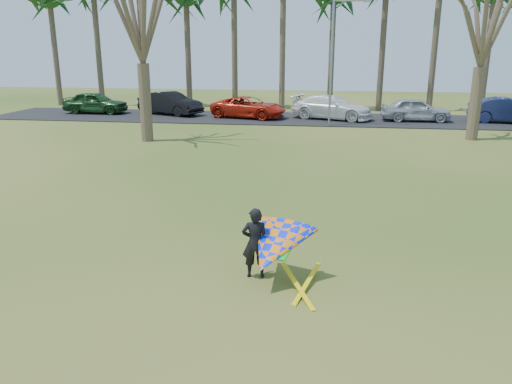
# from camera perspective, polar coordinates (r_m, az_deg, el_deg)

# --- Properties ---
(ground) EXTENTS (100.00, 100.00, 0.00)m
(ground) POSITION_cam_1_polar(r_m,az_deg,el_deg) (12.59, -1.31, -7.34)
(ground) COLOR #1F4A10
(ground) RESTS_ON ground
(parking_strip) EXTENTS (46.00, 7.00, 0.06)m
(parking_strip) POSITION_cam_1_polar(r_m,az_deg,el_deg) (36.77, 5.20, 8.35)
(parking_strip) COLOR black
(parking_strip) RESTS_ON ground
(bare_tree_left) EXTENTS (6.60, 6.60, 9.70)m
(bare_tree_left) POSITION_cam_1_polar(r_m,az_deg,el_deg) (28.25, -13.16, 19.65)
(bare_tree_left) COLOR brown
(bare_tree_left) RESTS_ON ground
(bare_tree_right) EXTENTS (6.27, 6.27, 9.21)m
(bare_tree_right) POSITION_cam_1_polar(r_m,az_deg,el_deg) (30.50, 24.80, 17.70)
(bare_tree_right) COLOR brown
(bare_tree_right) RESTS_ON ground
(streetlight) EXTENTS (2.28, 0.18, 8.00)m
(streetlight) POSITION_cam_1_polar(r_m,az_deg,el_deg) (33.38, 8.93, 15.07)
(streetlight) COLOR gray
(streetlight) RESTS_ON ground
(car_0) EXTENTS (4.91, 2.02, 1.67)m
(car_0) POSITION_cam_1_polar(r_m,az_deg,el_deg) (41.31, -17.87, 9.71)
(car_0) COLOR #19401C
(car_0) RESTS_ON parking_strip
(car_1) EXTENTS (5.47, 3.78, 1.71)m
(car_1) POSITION_cam_1_polar(r_m,az_deg,el_deg) (39.18, -9.79, 9.96)
(car_1) COLOR black
(car_1) RESTS_ON parking_strip
(car_2) EXTENTS (5.92, 3.84, 1.52)m
(car_2) POSITION_cam_1_polar(r_m,az_deg,el_deg) (36.86, -0.85, 9.66)
(car_2) COLOR #B81E0E
(car_2) RESTS_ON parking_strip
(car_3) EXTENTS (6.26, 4.13, 1.68)m
(car_3) POSITION_cam_1_polar(r_m,az_deg,el_deg) (36.55, 8.66, 9.56)
(car_3) COLOR white
(car_3) RESTS_ON parking_strip
(car_4) EXTENTS (4.73, 1.94, 1.61)m
(car_4) POSITION_cam_1_polar(r_m,az_deg,el_deg) (36.85, 17.81, 8.97)
(car_4) COLOR #A3A7B1
(car_4) RESTS_ON parking_strip
(car_5) EXTENTS (5.31, 2.43, 1.69)m
(car_5) POSITION_cam_1_polar(r_m,az_deg,el_deg) (38.44, 26.87, 8.34)
(car_5) COLOR #19204B
(car_5) RESTS_ON parking_strip
(kite_flyer) EXTENTS (2.13, 2.39, 2.02)m
(kite_flyer) POSITION_cam_1_polar(r_m,az_deg,el_deg) (10.96, 1.84, -6.26)
(kite_flyer) COLOR black
(kite_flyer) RESTS_ON ground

